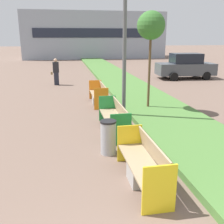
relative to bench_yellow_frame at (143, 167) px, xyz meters
The scene contains 9 objects.
planter_grass_strip 8.86m from the bench_yellow_frame, 75.20° to the left, with size 2.80×120.00×0.18m.
building_backdrop 35.45m from the bench_yellow_frame, 85.03° to the left, with size 19.86×7.07×6.37m.
bench_yellow_frame is the anchor object (origin of this frame).
bench_green_frame 3.26m from the bench_yellow_frame, 89.95° to the left, with size 0.65×2.40×0.94m.
bench_orange_frame 7.04m from the bench_yellow_frame, 90.00° to the left, with size 0.65×2.15×0.94m.
litter_bin 1.65m from the bench_yellow_frame, 107.35° to the left, with size 0.43×0.43×0.93m.
sapling_tree_near 6.55m from the bench_yellow_frame, 70.96° to the left, with size 1.11×1.11×4.01m.
pedestrian_walking 12.63m from the bench_yellow_frame, 99.34° to the left, with size 0.53×0.24×1.70m.
parked_car_distant 15.36m from the bench_yellow_frame, 61.33° to the left, with size 4.32×2.06×1.86m.
Camera 1 is at (-0.64, -1.39, 3.03)m, focal length 42.00 mm.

